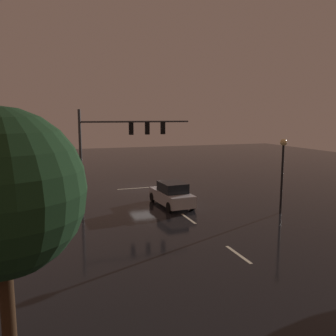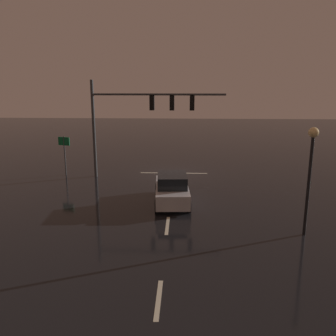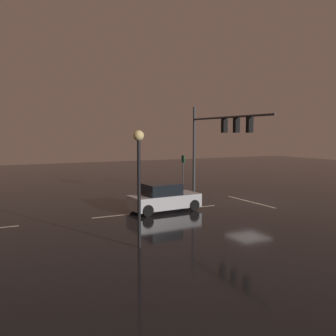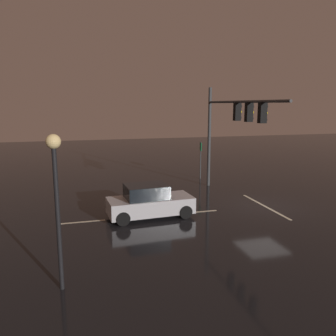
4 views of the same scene
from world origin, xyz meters
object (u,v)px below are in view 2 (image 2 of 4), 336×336
object	(u,v)px
car_approaching	(172,189)
street_lamp_left_kerb	(311,161)
route_sign	(64,147)
traffic_signal_assembly	(141,111)

from	to	relation	value
car_approaching	street_lamp_left_kerb	size ratio (longest dim) A/B	0.92
car_approaching	street_lamp_left_kerb	distance (m)	7.81
street_lamp_left_kerb	route_sign	distance (m)	17.24
traffic_signal_assembly	car_approaching	xyz separation A→B (m)	(-2.33, 5.52, -3.92)
traffic_signal_assembly	route_sign	world-z (taller)	traffic_signal_assembly
route_sign	car_approaching	bearing A→B (deg)	144.17
route_sign	street_lamp_left_kerb	bearing A→B (deg)	144.93
traffic_signal_assembly	street_lamp_left_kerb	world-z (taller)	traffic_signal_assembly
traffic_signal_assembly	route_sign	distance (m)	6.23
car_approaching	traffic_signal_assembly	bearing A→B (deg)	-67.10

